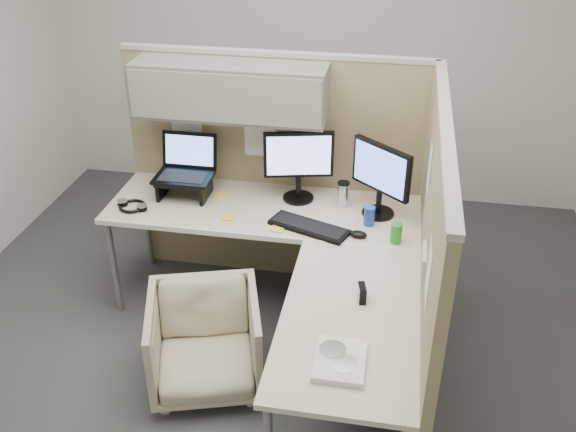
% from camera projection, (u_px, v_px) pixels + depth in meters
% --- Properties ---
extents(ground, '(4.50, 4.50, 0.00)m').
position_uv_depth(ground, '(265.00, 353.00, 3.97)').
color(ground, '#36373B').
rests_on(ground, ground).
extents(partition_back, '(2.00, 0.36, 1.63)m').
position_uv_depth(partition_back, '(256.00, 135.00, 4.16)').
color(partition_back, '#938760').
rests_on(partition_back, ground).
extents(partition_right, '(0.07, 2.03, 1.63)m').
position_uv_depth(partition_right, '(427.00, 265.00, 3.36)').
color(partition_right, '#938760').
rests_on(partition_right, ground).
extents(desk, '(2.00, 1.98, 0.73)m').
position_uv_depth(desk, '(288.00, 251.00, 3.71)').
color(desk, beige).
rests_on(desk, ground).
extents(office_chair, '(0.76, 0.73, 0.63)m').
position_uv_depth(office_chair, '(205.00, 338.00, 3.61)').
color(office_chair, '#BCB095').
rests_on(office_chair, ground).
extents(monitor_left, '(0.44, 0.20, 0.47)m').
position_uv_depth(monitor_left, '(299.00, 161.00, 4.03)').
color(monitor_left, black).
rests_on(monitor_left, desk).
extents(monitor_right, '(0.36, 0.31, 0.47)m').
position_uv_depth(monitor_right, '(381.00, 175.00, 3.86)').
color(monitor_right, black).
rests_on(monitor_right, desk).
extents(laptop_station, '(0.37, 0.31, 0.38)m').
position_uv_depth(laptop_station, '(185.00, 174.00, 4.16)').
color(laptop_station, black).
rests_on(laptop_station, desk).
extents(keyboard, '(0.51, 0.32, 0.02)m').
position_uv_depth(keyboard, '(309.00, 227.00, 3.84)').
color(keyboard, black).
rests_on(keyboard, desk).
extents(mouse, '(0.11, 0.08, 0.04)m').
position_uv_depth(mouse, '(358.00, 234.00, 3.76)').
color(mouse, black).
rests_on(mouse, desk).
extents(travel_mug, '(0.08, 0.08, 0.17)m').
position_uv_depth(travel_mug, '(343.00, 194.00, 4.05)').
color(travel_mug, silver).
rests_on(travel_mug, desk).
extents(soda_can_green, '(0.07, 0.07, 0.12)m').
position_uv_depth(soda_can_green, '(396.00, 233.00, 3.69)').
color(soda_can_green, '#268C1E').
rests_on(soda_can_green, desk).
extents(soda_can_silver, '(0.07, 0.07, 0.12)m').
position_uv_depth(soda_can_silver, '(369.00, 216.00, 3.86)').
color(soda_can_silver, '#1E3FA5').
rests_on(soda_can_silver, desk).
extents(sticky_note_a, '(0.09, 0.09, 0.01)m').
position_uv_depth(sticky_note_a, '(228.00, 218.00, 3.95)').
color(sticky_note_a, yellow).
rests_on(sticky_note_a, desk).
extents(sticky_note_c, '(0.09, 0.09, 0.01)m').
position_uv_depth(sticky_note_c, '(220.00, 195.00, 4.21)').
color(sticky_note_c, yellow).
rests_on(sticky_note_c, desk).
extents(sticky_note_b, '(0.08, 0.08, 0.01)m').
position_uv_depth(sticky_note_b, '(277.00, 229.00, 3.83)').
color(sticky_note_b, yellow).
rests_on(sticky_note_b, desk).
extents(headphones, '(0.21, 0.21, 0.03)m').
position_uv_depth(headphones, '(132.00, 206.00, 4.06)').
color(headphones, black).
rests_on(headphones, desk).
extents(paper_stack, '(0.23, 0.29, 0.03)m').
position_uv_depth(paper_stack, '(340.00, 360.00, 2.84)').
color(paper_stack, white).
rests_on(paper_stack, desk).
extents(desk_clock, '(0.05, 0.09, 0.09)m').
position_uv_depth(desk_clock, '(362.00, 293.00, 3.22)').
color(desk_clock, black).
rests_on(desk_clock, desk).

